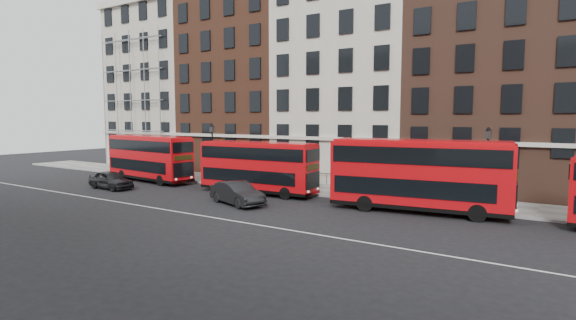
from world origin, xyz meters
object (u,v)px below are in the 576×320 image
Objects in this scene: bus_b at (257,166)px; bus_c at (418,174)px; car_front at (237,193)px; bus_a at (149,157)px; car_rear at (111,180)px.

bus_c reaches higher than bus_b.
bus_c reaches higher than car_front.
bus_b is (12.82, -0.01, -0.11)m from bus_a.
car_rear is (-24.72, -4.83, -1.72)m from bus_c.
car_rear is at bearing 111.18° from car_front.
bus_a is 14.98m from car_front.
bus_c is (25.62, -0.01, 0.18)m from bus_a.
bus_a is 2.15× the size of car_front.
bus_a is 1.06× the size of bus_b.
bus_c reaches higher than car_rear.
bus_a is 2.31× the size of car_rear.
bus_a is 0.93× the size of bus_c.
car_rear is at bearing -176.14° from bus_c.
car_front reaches higher than car_rear.
bus_a reaches higher than bus_b.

